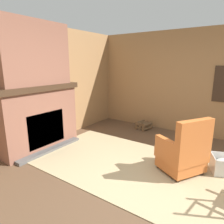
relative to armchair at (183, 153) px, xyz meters
The scene contains 10 objects.
ground_plane 0.82m from the armchair, 109.13° to the right, with size 14.00×14.00×0.00m, color brown.
wood_panel_wall_left 3.28m from the armchair, 167.14° to the right, with size 0.06×6.17×2.63m.
wood_panel_wall_back 2.33m from the armchair, 96.17° to the left, with size 6.17×0.09×2.63m.
fireplace_hearth 2.91m from the armchair, 166.02° to the right, with size 0.63×1.79×1.37m.
chimney_breast 3.33m from the armchair, 166.08° to the right, with size 0.37×1.49×1.24m.
area_rug 0.74m from the armchair, 154.20° to the right, with size 4.23×2.06×0.01m.
armchair is the anchor object (origin of this frame).
firewood_stack 2.34m from the armchair, 132.11° to the left, with size 0.41×0.40×0.21m.
oil_lamp_vase 3.26m from the armchair, 158.34° to the right, with size 0.09×0.09×0.23m.
storage_case 3.07m from the armchair, behind, with size 0.17×0.27×0.13m.
Camera 1 is at (1.00, -2.47, 1.81)m, focal length 32.00 mm.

